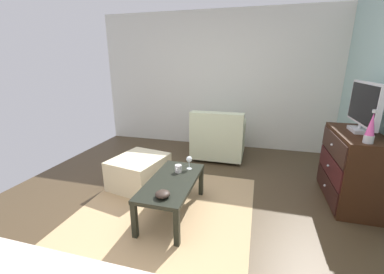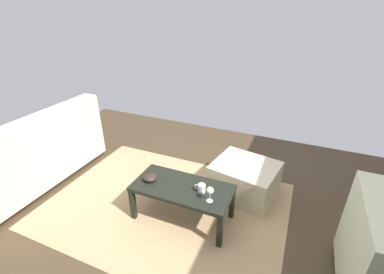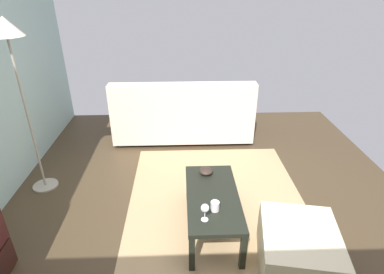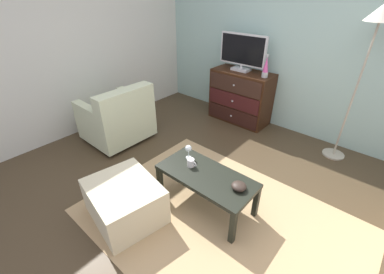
{
  "view_description": "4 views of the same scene",
  "coord_description": "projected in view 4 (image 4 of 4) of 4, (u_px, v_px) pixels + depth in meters",
  "views": [
    {
      "loc": [
        2.18,
        0.73,
        1.6
      ],
      "look_at": [
        -0.12,
        0.1,
        0.88
      ],
      "focal_mm": 23.0,
      "sensor_mm": 36.0,
      "label": 1
    },
    {
      "loc": [
        -0.99,
        1.84,
        2.05
      ],
      "look_at": [
        -0.12,
        -0.19,
        0.93
      ],
      "focal_mm": 24.91,
      "sensor_mm": 36.0,
      "label": 2
    },
    {
      "loc": [
        -2.35,
        0.17,
        2.17
      ],
      "look_at": [
        0.22,
        0.08,
        0.87
      ],
      "focal_mm": 29.17,
      "sensor_mm": 36.0,
      "label": 3
    },
    {
      "loc": [
        1.13,
        -1.68,
        2.02
      ],
      "look_at": [
        -0.18,
        -0.17,
        0.82
      ],
      "focal_mm": 23.69,
      "sensor_mm": 36.0,
      "label": 4
    }
  ],
  "objects": [
    {
      "name": "mug",
      "position": [
        191.0,
        163.0,
        2.62
      ],
      "size": [
        0.11,
        0.08,
        0.08
      ],
      "color": "silver",
      "rests_on": "coffee_table"
    },
    {
      "name": "lava_lamp",
      "position": [
        266.0,
        67.0,
        3.67
      ],
      "size": [
        0.09,
        0.09,
        0.33
      ],
      "color": "#B7B7BC",
      "rests_on": "dresser"
    },
    {
      "name": "bowl_decorative",
      "position": [
        239.0,
        186.0,
        2.33
      ],
      "size": [
        0.14,
        0.14,
        0.06
      ],
      "primitive_type": "ellipsoid",
      "color": "#2E231C",
      "rests_on": "coffee_table"
    },
    {
      "name": "standing_lamp",
      "position": [
        377.0,
        30.0,
        2.68
      ],
      "size": [
        0.32,
        0.32,
        1.88
      ],
      "color": "#A59E8C",
      "rests_on": "ground_plane"
    },
    {
      "name": "coffee_table",
      "position": [
        206.0,
        178.0,
        2.55
      ],
      "size": [
        1.0,
        0.48,
        0.4
      ],
      "color": "black",
      "rests_on": "ground_plane"
    },
    {
      "name": "dresser",
      "position": [
        240.0,
        97.0,
        4.21
      ],
      "size": [
        0.98,
        0.49,
        0.85
      ],
      "color": "#331B0E",
      "rests_on": "ground_plane"
    },
    {
      "name": "wine_glass",
      "position": [
        188.0,
        149.0,
        2.71
      ],
      "size": [
        0.07,
        0.07,
        0.16
      ],
      "color": "silver",
      "rests_on": "coffee_table"
    },
    {
      "name": "area_rug",
      "position": [
        219.0,
        221.0,
        2.52
      ],
      "size": [
        2.6,
        1.9,
        0.01
      ],
      "primitive_type": "cube",
      "color": "tan",
      "rests_on": "ground_plane"
    },
    {
      "name": "tv",
      "position": [
        243.0,
        51.0,
        3.89
      ],
      "size": [
        0.78,
        0.18,
        0.56
      ],
      "color": "silver",
      "rests_on": "dresser"
    },
    {
      "name": "armchair",
      "position": [
        118.0,
        119.0,
        3.7
      ],
      "size": [
        0.8,
        0.85,
        0.85
      ],
      "color": "#332319",
      "rests_on": "ground_plane"
    },
    {
      "name": "ground_plane",
      "position": [
        215.0,
        202.0,
        2.78
      ],
      "size": [
        5.72,
        4.76,
        0.05
      ],
      "primitive_type": "cube",
      "color": "#433422"
    },
    {
      "name": "ottoman",
      "position": [
        125.0,
        201.0,
        2.49
      ],
      "size": [
        0.8,
        0.72,
        0.4
      ],
      "primitive_type": "cube",
      "rotation": [
        0.0,
        0.0,
        -0.18
      ],
      "color": "beige",
      "rests_on": "ground_plane"
    },
    {
      "name": "wall_accent_rear",
      "position": [
        312.0,
        49.0,
        3.5
      ],
      "size": [
        5.72,
        0.12,
        2.52
      ],
      "primitive_type": "cube",
      "color": "#9ABCB5",
      "rests_on": "ground_plane"
    },
    {
      "name": "wall_plain_left",
      "position": [
        71.0,
        47.0,
        3.59
      ],
      "size": [
        0.12,
        4.76,
        2.52
      ],
      "primitive_type": "cube",
      "color": "silver",
      "rests_on": "ground_plane"
    }
  ]
}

